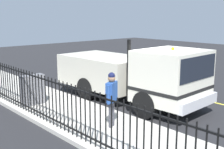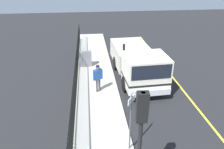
{
  "view_description": "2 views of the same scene",
  "coord_description": "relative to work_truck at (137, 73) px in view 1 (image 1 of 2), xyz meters",
  "views": [
    {
      "loc": [
        8.47,
        7.23,
        3.54
      ],
      "look_at": [
        1.4,
        -0.69,
        1.41
      ],
      "focal_mm": 47.86,
      "sensor_mm": 36.0,
      "label": 1
    },
    {
      "loc": [
        3.07,
        11.79,
        6.72
      ],
      "look_at": [
        1.81,
        0.56,
        1.13
      ],
      "focal_mm": 34.8,
      "sensor_mm": 36.0,
      "label": 2
    }
  ],
  "objects": [
    {
      "name": "traffic_cone",
      "position": [
        -1.65,
        0.08,
        -0.95
      ],
      "size": [
        0.46,
        0.46,
        0.66
      ],
      "primitive_type": "cone",
      "color": "orange",
      "rests_on": "ground"
    },
    {
      "name": "work_truck",
      "position": [
        0.0,
        0.0,
        0.0
      ],
      "size": [
        2.69,
        6.74,
        2.69
      ],
      "rotation": [
        0.0,
        0.0,
        0.05
      ],
      "color": "silver",
      "rests_on": "ground"
    },
    {
      "name": "ground_plane",
      "position": [
        0.0,
        0.77,
        -1.28
      ],
      "size": [
        51.48,
        51.48,
        0.0
      ],
      "primitive_type": "plane",
      "color": "#232326",
      "rests_on": "ground"
    },
    {
      "name": "lane_marking",
      "position": [
        -2.51,
        0.77,
        -1.28
      ],
      "size": [
        0.12,
        21.06,
        0.01
      ],
      "primitive_type": "cube",
      "color": "yellow",
      "rests_on": "ground"
    },
    {
      "name": "iron_fence",
      "position": [
        3.92,
        0.77,
        -0.38
      ],
      "size": [
        0.04,
        19.93,
        1.52
      ],
      "color": "black",
      "rests_on": "sidewalk_slab"
    },
    {
      "name": "worker_standing",
      "position": [
        2.63,
        1.44,
        -0.1
      ],
      "size": [
        0.57,
        0.42,
        1.71
      ],
      "rotation": [
        0.0,
        0.0,
        -2.66
      ],
      "color": "#264C99",
      "rests_on": "sidewalk_slab"
    },
    {
      "name": "utility_cabinet",
      "position": [
        3.35,
        -2.33,
        -0.57
      ],
      "size": [
        0.89,
        0.36,
        1.15
      ],
      "primitive_type": "cube",
      "color": "slate",
      "rests_on": "sidewalk_slab"
    },
    {
      "name": "sidewalk_slab",
      "position": [
        2.81,
        0.77,
        -1.21
      ],
      "size": [
        2.71,
        23.4,
        0.13
      ],
      "primitive_type": "cube",
      "color": "#B7B2A8",
      "rests_on": "ground"
    }
  ]
}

